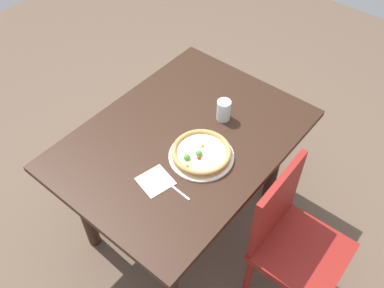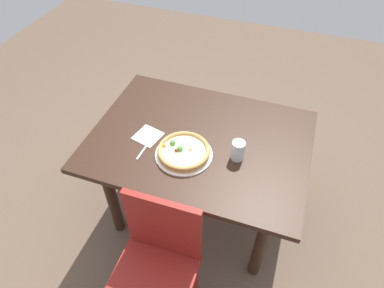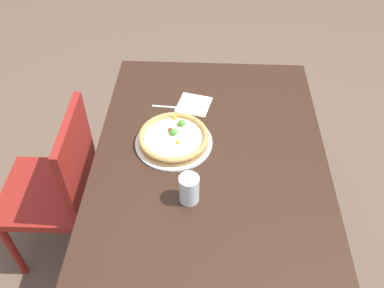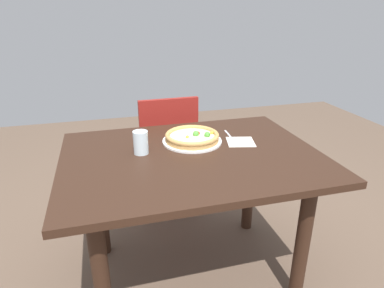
{
  "view_description": "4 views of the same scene",
  "coord_description": "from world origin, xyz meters",
  "px_view_note": "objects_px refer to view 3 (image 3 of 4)",
  "views": [
    {
      "loc": [
        -1.07,
        -0.94,
        2.26
      ],
      "look_at": [
        -0.02,
        -0.07,
        0.75
      ],
      "focal_mm": 39.34,
      "sensor_mm": 36.0,
      "label": 1
    },
    {
      "loc": [
        0.41,
        -1.31,
        2.09
      ],
      "look_at": [
        -0.02,
        -0.07,
        0.75
      ],
      "focal_mm": 31.64,
      "sensor_mm": 36.0,
      "label": 2
    },
    {
      "loc": [
        1.12,
        -0.02,
        1.91
      ],
      "look_at": [
        -0.02,
        -0.07,
        0.75
      ],
      "focal_mm": 38.24,
      "sensor_mm": 36.0,
      "label": 3
    },
    {
      "loc": [
        0.39,
        1.41,
        1.39
      ],
      "look_at": [
        -0.02,
        -0.07,
        0.75
      ],
      "focal_mm": 30.99,
      "sensor_mm": 36.0,
      "label": 4
    }
  ],
  "objects_px": {
    "plate": "(174,142)",
    "drinking_glass": "(189,189)",
    "dining_table": "(210,171)",
    "fork": "(174,107)",
    "chair_near": "(59,186)",
    "napkin": "(194,105)",
    "pizza": "(174,138)"
  },
  "relations": [
    {
      "from": "plate",
      "to": "fork",
      "type": "distance_m",
      "value": 0.22
    },
    {
      "from": "fork",
      "to": "napkin",
      "type": "xyz_separation_m",
      "value": [
        -0.02,
        0.09,
        -0.0
      ]
    },
    {
      "from": "fork",
      "to": "drinking_glass",
      "type": "height_order",
      "value": "drinking_glass"
    },
    {
      "from": "fork",
      "to": "chair_near",
      "type": "bearing_deg",
      "value": -148.74
    },
    {
      "from": "plate",
      "to": "pizza",
      "type": "xyz_separation_m",
      "value": [
        -0.0,
        0.0,
        0.03
      ]
    },
    {
      "from": "chair_near",
      "to": "plate",
      "type": "bearing_deg",
      "value": -86.56
    },
    {
      "from": "chair_near",
      "to": "drinking_glass",
      "type": "distance_m",
      "value": 0.72
    },
    {
      "from": "dining_table",
      "to": "plate",
      "type": "distance_m",
      "value": 0.2
    },
    {
      "from": "dining_table",
      "to": "chair_near",
      "type": "relative_size",
      "value": 1.43
    },
    {
      "from": "chair_near",
      "to": "fork",
      "type": "relative_size",
      "value": 5.23
    },
    {
      "from": "chair_near",
      "to": "fork",
      "type": "height_order",
      "value": "chair_near"
    },
    {
      "from": "chair_near",
      "to": "drinking_glass",
      "type": "bearing_deg",
      "value": -112.62
    },
    {
      "from": "fork",
      "to": "napkin",
      "type": "distance_m",
      "value": 0.09
    },
    {
      "from": "pizza",
      "to": "fork",
      "type": "bearing_deg",
      "value": -175.35
    },
    {
      "from": "dining_table",
      "to": "chair_near",
      "type": "distance_m",
      "value": 0.69
    },
    {
      "from": "plate",
      "to": "drinking_glass",
      "type": "xyz_separation_m",
      "value": [
        0.28,
        0.08,
        0.05
      ]
    },
    {
      "from": "fork",
      "to": "drinking_glass",
      "type": "distance_m",
      "value": 0.51
    },
    {
      "from": "chair_near",
      "to": "pizza",
      "type": "height_order",
      "value": "chair_near"
    },
    {
      "from": "pizza",
      "to": "drinking_glass",
      "type": "relative_size",
      "value": 2.51
    },
    {
      "from": "drinking_glass",
      "to": "napkin",
      "type": "relative_size",
      "value": 0.81
    },
    {
      "from": "dining_table",
      "to": "fork",
      "type": "height_order",
      "value": "fork"
    },
    {
      "from": "plate",
      "to": "napkin",
      "type": "height_order",
      "value": "plate"
    },
    {
      "from": "pizza",
      "to": "drinking_glass",
      "type": "height_order",
      "value": "drinking_glass"
    },
    {
      "from": "chair_near",
      "to": "pizza",
      "type": "bearing_deg",
      "value": -86.45
    },
    {
      "from": "dining_table",
      "to": "drinking_glass",
      "type": "height_order",
      "value": "drinking_glass"
    },
    {
      "from": "dining_table",
      "to": "plate",
      "type": "bearing_deg",
      "value": -105.64
    },
    {
      "from": "pizza",
      "to": "napkin",
      "type": "bearing_deg",
      "value": 163.99
    },
    {
      "from": "chair_near",
      "to": "napkin",
      "type": "bearing_deg",
      "value": -65.17
    },
    {
      "from": "pizza",
      "to": "drinking_glass",
      "type": "bearing_deg",
      "value": 15.32
    },
    {
      "from": "plate",
      "to": "fork",
      "type": "xyz_separation_m",
      "value": [
        -0.22,
        -0.02,
        -0.0
      ]
    },
    {
      "from": "napkin",
      "to": "chair_near",
      "type": "bearing_deg",
      "value": -64.15
    },
    {
      "from": "dining_table",
      "to": "napkin",
      "type": "relative_size",
      "value": 8.84
    }
  ]
}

